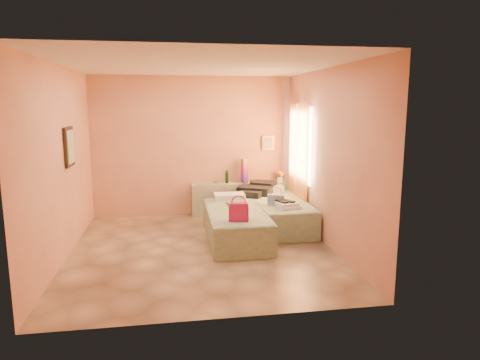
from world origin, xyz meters
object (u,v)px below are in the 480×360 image
object	(u,v)px
bed_left	(236,225)
bed_right	(279,213)
blue_handbag	(276,200)
green_book	(254,181)
towel_stack	(289,205)
headboard_ledge	(242,198)
flower_vase	(280,175)
magenta_handbag	(239,212)
water_bottle	(227,177)

from	to	relation	value
bed_left	bed_right	distance (m)	1.11
blue_handbag	green_book	bearing A→B (deg)	113.15
bed_right	towel_stack	world-z (taller)	towel_stack
headboard_ledge	blue_handbag	world-z (taller)	blue_handbag
towel_stack	flower_vase	bearing A→B (deg)	80.63
green_book	magenta_handbag	distance (m)	2.52
flower_vase	green_book	bearing A→B (deg)	164.36
bed_right	green_book	size ratio (longest dim) A/B	11.99
headboard_ledge	flower_vase	world-z (taller)	flower_vase
headboard_ledge	bed_right	world-z (taller)	headboard_ledge
flower_vase	towel_stack	xyz separation A→B (m)	(-0.27, -1.63, -0.24)
blue_handbag	towel_stack	world-z (taller)	blue_handbag
towel_stack	magenta_handbag	bearing A→B (deg)	-146.23
water_bottle	headboard_ledge	bearing A→B (deg)	-0.23
water_bottle	blue_handbag	bearing A→B (deg)	-64.69
bed_left	water_bottle	world-z (taller)	water_bottle
bed_right	green_book	distance (m)	1.23
bed_right	blue_handbag	distance (m)	0.53
bed_left	towel_stack	world-z (taller)	towel_stack
bed_right	magenta_handbag	bearing A→B (deg)	-126.01
bed_right	bed_left	bearing A→B (deg)	-143.64
bed_left	magenta_handbag	xyz separation A→B (m)	(-0.06, -0.64, 0.39)
bed_left	bed_right	size ratio (longest dim) A/B	1.00
magenta_handbag	bed_left	bearing A→B (deg)	95.78
magenta_handbag	blue_handbag	world-z (taller)	magenta_handbag
bed_left	water_bottle	distance (m)	1.78
magenta_handbag	towel_stack	size ratio (longest dim) A/B	0.85
green_book	towel_stack	size ratio (longest dim) A/B	0.48
headboard_ledge	green_book	xyz separation A→B (m)	(0.28, 0.08, 0.34)
blue_handbag	towel_stack	bearing A→B (deg)	-41.03
towel_stack	water_bottle	bearing A→B (deg)	115.99
water_bottle	green_book	xyz separation A→B (m)	(0.58, 0.08, -0.11)
green_book	towel_stack	distance (m)	1.80
headboard_ledge	flower_vase	distance (m)	0.93
water_bottle	towel_stack	world-z (taller)	water_bottle
flower_vase	headboard_ledge	bearing A→B (deg)	175.21
bed_left	blue_handbag	world-z (taller)	blue_handbag
magenta_handbag	flower_vase	bearing A→B (deg)	72.40
flower_vase	magenta_handbag	size ratio (longest dim) A/B	0.95
headboard_ledge	water_bottle	world-z (taller)	water_bottle
bed_left	water_bottle	size ratio (longest dim) A/B	8.06
flower_vase	bed_left	bearing A→B (deg)	-125.65
headboard_ledge	flower_vase	bearing A→B (deg)	-4.79
flower_vase	blue_handbag	distance (m)	1.44
blue_handbag	towel_stack	xyz separation A→B (m)	(0.15, -0.27, -0.04)
blue_handbag	headboard_ledge	bearing A→B (deg)	124.17
water_bottle	green_book	size ratio (longest dim) A/B	1.49
bed_left	green_book	distance (m)	1.94
bed_right	towel_stack	size ratio (longest dim) A/B	5.71
bed_right	water_bottle	size ratio (longest dim) A/B	8.06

